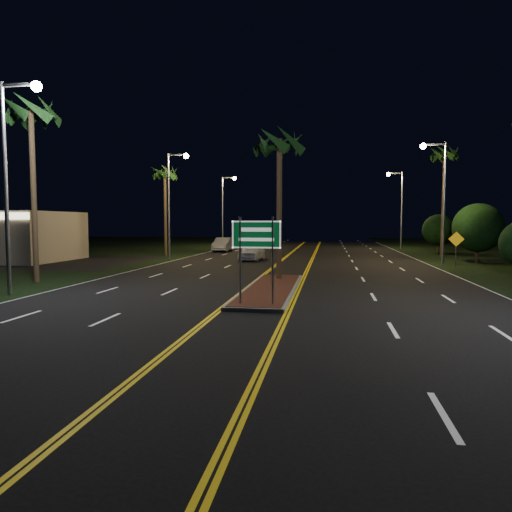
% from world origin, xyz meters
% --- Properties ---
extents(ground, '(120.00, 120.00, 0.00)m').
position_xyz_m(ground, '(0.00, 0.00, 0.00)').
color(ground, black).
rests_on(ground, ground).
extents(median_island, '(2.25, 10.25, 0.17)m').
position_xyz_m(median_island, '(0.00, 7.00, 0.08)').
color(median_island, gray).
rests_on(median_island, ground).
extents(highway_sign, '(1.80, 0.08, 3.20)m').
position_xyz_m(highway_sign, '(0.00, 2.80, 2.40)').
color(highway_sign, gray).
rests_on(highway_sign, ground).
extents(streetlight_left_near, '(1.91, 0.44, 9.00)m').
position_xyz_m(streetlight_left_near, '(-10.61, 4.00, 5.66)').
color(streetlight_left_near, gray).
rests_on(streetlight_left_near, ground).
extents(streetlight_left_mid, '(1.91, 0.44, 9.00)m').
position_xyz_m(streetlight_left_mid, '(-10.61, 24.00, 5.66)').
color(streetlight_left_mid, gray).
rests_on(streetlight_left_mid, ground).
extents(streetlight_left_far, '(1.91, 0.44, 9.00)m').
position_xyz_m(streetlight_left_far, '(-10.61, 44.00, 5.66)').
color(streetlight_left_far, gray).
rests_on(streetlight_left_far, ground).
extents(streetlight_right_mid, '(1.91, 0.44, 9.00)m').
position_xyz_m(streetlight_right_mid, '(10.61, 22.00, 5.66)').
color(streetlight_right_mid, gray).
rests_on(streetlight_right_mid, ground).
extents(streetlight_right_far, '(1.91, 0.44, 9.00)m').
position_xyz_m(streetlight_right_far, '(10.61, 42.00, 5.66)').
color(streetlight_right_far, gray).
rests_on(streetlight_right_far, ground).
extents(palm_median, '(2.40, 2.40, 8.30)m').
position_xyz_m(palm_median, '(0.00, 10.50, 7.28)').
color(palm_median, '#382819').
rests_on(palm_median, ground).
extents(palm_left_near, '(2.40, 2.40, 9.80)m').
position_xyz_m(palm_left_near, '(-12.50, 8.00, 8.68)').
color(palm_left_near, '#382819').
rests_on(palm_left_near, ground).
extents(palm_left_far, '(2.40, 2.40, 8.80)m').
position_xyz_m(palm_left_far, '(-12.80, 28.00, 7.75)').
color(palm_left_far, '#382819').
rests_on(palm_left_far, ground).
extents(palm_right_far, '(2.40, 2.40, 10.30)m').
position_xyz_m(palm_right_far, '(12.80, 30.00, 9.14)').
color(palm_right_far, '#382819').
rests_on(palm_right_far, ground).
extents(shrub_mid, '(3.78, 3.78, 4.62)m').
position_xyz_m(shrub_mid, '(14.00, 24.00, 2.73)').
color(shrub_mid, '#382819').
rests_on(shrub_mid, ground).
extents(shrub_far, '(3.24, 3.24, 3.96)m').
position_xyz_m(shrub_far, '(13.80, 36.00, 2.34)').
color(shrub_far, '#382819').
rests_on(shrub_far, ground).
extents(car_near, '(2.37, 5.07, 1.66)m').
position_xyz_m(car_near, '(-3.71, 23.62, 0.83)').
color(car_near, silver).
rests_on(car_near, ground).
extents(car_far, '(2.33, 5.23, 1.73)m').
position_xyz_m(car_far, '(-8.75, 34.64, 0.87)').
color(car_far, silver).
rests_on(car_far, ground).
extents(warning_sign, '(1.00, 0.36, 2.49)m').
position_xyz_m(warning_sign, '(11.45, 20.22, 1.62)').
color(warning_sign, gray).
rests_on(warning_sign, ground).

